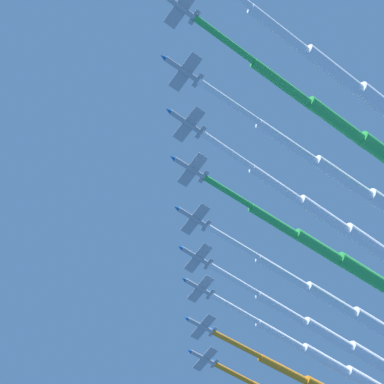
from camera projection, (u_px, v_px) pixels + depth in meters
The scene contains 8 objects.
jet_lead at pixel (340, 74), 153.00m from camera, with size 66.28×31.44×4.30m.
jet_port_inner at pixel (342, 124), 164.10m from camera, with size 69.57×32.50×4.35m.
jet_starboard_inner at pixel (350, 183), 171.05m from camera, with size 73.89×33.42×4.31m.
jet_port_mid at pixel (329, 218), 178.00m from camera, with size 66.84×32.13×4.26m.
jet_starboard_mid at pixel (322, 249), 185.37m from camera, with size 64.42×29.35×4.35m.
jet_port_outer at pixel (337, 303), 194.33m from camera, with size 72.91×33.74×4.30m.
jet_starboard_outer at pixel (334, 338), 203.30m from camera, with size 73.69×35.15×4.37m.
jet_trail_port at pixel (331, 363), 213.03m from camera, with size 74.23×35.34×4.33m.
Camera 1 is at (-28.42, -104.14, 23.04)m, focal length 70.66 mm.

